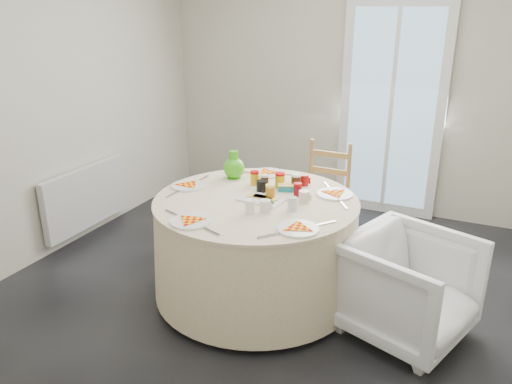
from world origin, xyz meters
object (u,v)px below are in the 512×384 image
at_px(radiator, 87,197).
at_px(wooden_chair, 323,193).
at_px(green_pitcher, 234,163).
at_px(table, 256,247).
at_px(armchair, 409,280).

xyz_separation_m(radiator, wooden_chair, (1.98, 0.76, 0.09)).
relative_size(radiator, green_pitcher, 4.69).
height_order(table, armchair, armchair).
relative_size(wooden_chair, armchair, 1.22).
bearing_deg(table, wooden_chair, 80.61).
bearing_deg(radiator, green_pitcher, 3.23).
bearing_deg(radiator, table, -8.12).
height_order(radiator, green_pitcher, green_pitcher).
bearing_deg(green_pitcher, armchair, -38.40).
distance_m(radiator, wooden_chair, 2.13).
bearing_deg(green_pitcher, radiator, 159.66).
distance_m(radiator, armchair, 2.90).
relative_size(radiator, table, 0.68).
bearing_deg(armchair, wooden_chair, 60.42).
xyz_separation_m(table, green_pitcher, (-0.35, 0.34, 0.49)).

